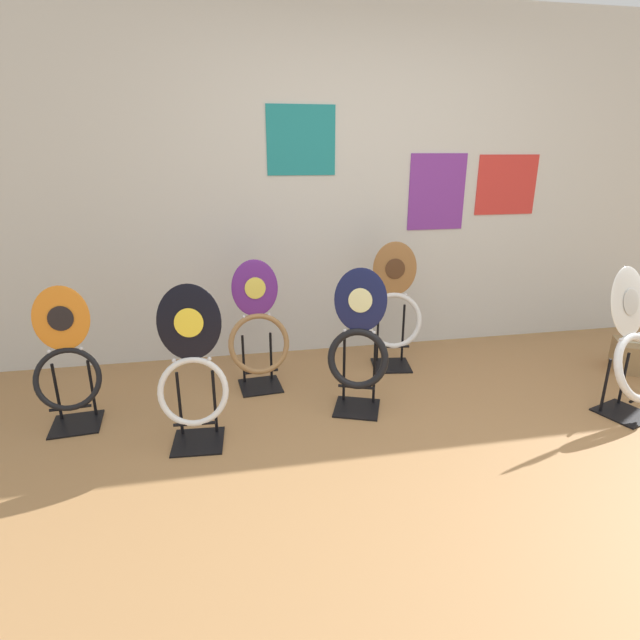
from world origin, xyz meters
name	(u,v)px	position (x,y,z in m)	size (l,w,h in m)	color
ground_plane	(467,506)	(0.00, 0.00, 0.00)	(14.00, 14.00, 0.00)	#A37547
wall_back	(358,188)	(0.00, 2.08, 1.30)	(8.00, 0.07, 2.60)	silver
toilet_seat_display_orange_sun	(67,363)	(-1.98, 1.14, 0.40)	(0.38, 0.30, 0.85)	black
toilet_seat_display_woodgrain	(394,312)	(0.17, 1.59, 0.44)	(0.44, 0.32, 0.95)	black
toilet_seat_display_navy_moon	(359,346)	(-0.26, 1.00, 0.43)	(0.41, 0.36, 0.91)	black
toilet_seat_display_jazz_black	(192,370)	(-1.25, 0.80, 0.45)	(0.39, 0.30, 0.91)	black
toilet_seat_display_white_plain	(633,350)	(1.36, 0.63, 0.43)	(0.47, 0.41, 0.92)	black
toilet_seat_display_purple_note	(258,331)	(-0.85, 1.44, 0.41)	(0.43, 0.30, 0.89)	black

